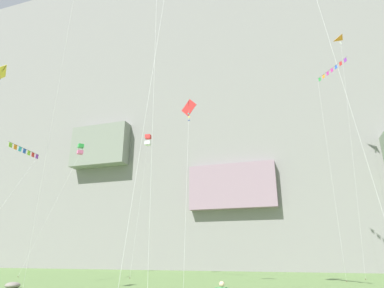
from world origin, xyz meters
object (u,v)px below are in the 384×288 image
kite_box_upper_mid (80,149)px  kite_banner_near_cliff (332,80)px  boulder_mid_field (13,285)px  kite_box_mid_right (148,140)px  kite_banner_upper_right (22,156)px  kite_delta_mid_left (344,50)px  kite_diamond_far_left (189,113)px

kite_box_upper_mid → kite_banner_near_cliff: 37.82m
kite_box_upper_mid → boulder_mid_field: bearing=-63.7°
kite_box_mid_right → kite_banner_upper_right: bearing=-110.6°
boulder_mid_field → kite_delta_mid_left: size_ratio=0.06×
kite_box_mid_right → kite_box_upper_mid: 11.67m
boulder_mid_field → kite_box_upper_mid: 26.57m
kite_box_mid_right → kite_delta_mid_left: bearing=12.2°
kite_box_mid_right → kite_diamond_far_left: bearing=-50.1°
kite_box_upper_mid → kite_box_mid_right: bearing=-0.3°
kite_box_upper_mid → kite_banner_upper_right: kite_box_upper_mid is taller
kite_banner_upper_right → kite_box_upper_mid: bearing=109.4°
boulder_mid_field → kite_delta_mid_left: bearing=36.6°
boulder_mid_field → kite_delta_mid_left: 50.83m
kite_banner_upper_right → kite_delta_mid_left: 45.90m
kite_box_upper_mid → kite_banner_near_cliff: kite_banner_near_cliff is taller
kite_delta_mid_left → kite_box_upper_mid: bearing=-171.3°
kite_delta_mid_left → kite_banner_upper_right: bearing=-147.5°
kite_box_upper_mid → kite_delta_mid_left: bearing=8.7°
kite_diamond_far_left → kite_box_upper_mid: bearing=150.3°
kite_diamond_far_left → kite_box_upper_mid: (-22.21, 12.67, 2.37)m
boulder_mid_field → kite_delta_mid_left: kite_delta_mid_left is taller
kite_diamond_far_left → kite_delta_mid_left: bearing=45.8°
kite_diamond_far_left → kite_box_mid_right: size_ratio=0.90×
kite_box_upper_mid → kite_banner_near_cliff: (37.39, 0.05, 5.72)m
kite_box_upper_mid → kite_delta_mid_left: kite_delta_mid_left is taller
boulder_mid_field → kite_diamond_far_left: (13.57, 4.83, 15.67)m
kite_box_mid_right → kite_delta_mid_left: 32.47m
kite_box_upper_mid → kite_diamond_far_left: bearing=-29.7°
boulder_mid_field → kite_box_mid_right: size_ratio=0.10×
kite_diamond_far_left → kite_box_upper_mid: 25.68m
kite_banner_near_cliff → kite_delta_mid_left: 10.51m
kite_diamond_far_left → kite_banner_upper_right: (-16.55, -3.39, -3.84)m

